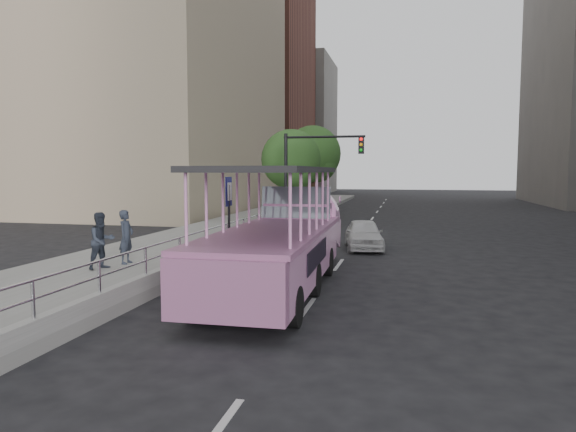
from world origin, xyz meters
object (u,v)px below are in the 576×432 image
at_px(traffic_signal, 308,166).
at_px(duck_boat, 282,242).
at_px(parking_sign, 229,211).
at_px(street_tree_near, 292,162).
at_px(street_tree_far, 314,156).
at_px(car, 364,234).
at_px(pedestrian_near, 126,237).
at_px(pedestrian_mid, 102,241).

bearing_deg(traffic_signal, duck_boat, -82.72).
relative_size(parking_sign, street_tree_near, 0.54).
bearing_deg(street_tree_far, duck_boat, -82.21).
bearing_deg(traffic_signal, car, -54.83).
xyz_separation_m(duck_boat, street_tree_far, (-2.93, 21.46, 3.06)).
xyz_separation_m(parking_sign, street_tree_far, (-0.44, 18.93, 2.41)).
distance_m(duck_boat, traffic_signal, 12.34).
xyz_separation_m(pedestrian_near, parking_sign, (2.78, 1.94, 0.73)).
bearing_deg(pedestrian_mid, car, -17.28).
bearing_deg(traffic_signal, street_tree_near, 114.98).
distance_m(car, parking_sign, 6.57).
xyz_separation_m(car, traffic_signal, (-3.25, 4.62, 2.88)).
relative_size(car, street_tree_far, 0.57).
xyz_separation_m(duck_boat, street_tree_near, (-3.13, 15.46, 2.57)).
relative_size(parking_sign, traffic_signal, 0.59).
xyz_separation_m(duck_boat, pedestrian_near, (-5.28, 0.59, -0.09)).
relative_size(pedestrian_mid, parking_sign, 0.56).
bearing_deg(street_tree_near, duck_boat, -78.54).
bearing_deg(pedestrian_near, street_tree_near, -9.74).
distance_m(car, street_tree_near, 9.92).
distance_m(pedestrian_near, parking_sign, 3.47).
bearing_deg(car, parking_sign, -139.89).
bearing_deg(parking_sign, car, 49.20).
bearing_deg(pedestrian_near, parking_sign, -56.60).
distance_m(street_tree_near, street_tree_far, 6.02).
height_order(duck_boat, pedestrian_near, duck_boat).
distance_m(duck_boat, street_tree_near, 15.99).
height_order(pedestrian_mid, street_tree_near, street_tree_near).
relative_size(duck_boat, car, 2.78).
bearing_deg(street_tree_far, street_tree_near, -91.91).
distance_m(car, traffic_signal, 6.34).
distance_m(duck_boat, pedestrian_near, 5.32).
bearing_deg(pedestrian_mid, street_tree_near, 16.99).
relative_size(pedestrian_mid, traffic_signal, 0.33).
bearing_deg(duck_boat, pedestrian_near, 173.58).
height_order(traffic_signal, street_tree_far, street_tree_far).
distance_m(pedestrian_near, pedestrian_mid, 1.01).
relative_size(duck_boat, parking_sign, 3.32).
bearing_deg(street_tree_near, pedestrian_near, -98.22).
relative_size(pedestrian_mid, street_tree_far, 0.27).
distance_m(pedestrian_near, street_tree_far, 21.24).
bearing_deg(duck_boat, street_tree_near, 101.46).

